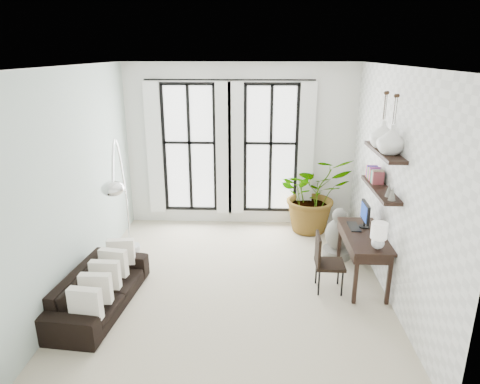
# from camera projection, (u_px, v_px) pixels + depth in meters

# --- Properties ---
(floor) EXTENTS (5.00, 5.00, 0.00)m
(floor) POSITION_uv_depth(u_px,v_px,m) (233.00, 283.00, 6.54)
(floor) COLOR #C3B79B
(floor) RESTS_ON ground
(ceiling) EXTENTS (5.00, 5.00, 0.00)m
(ceiling) POSITION_uv_depth(u_px,v_px,m) (232.00, 66.00, 5.54)
(ceiling) COLOR white
(ceiling) RESTS_ON wall_back
(wall_left) EXTENTS (0.00, 5.00, 5.00)m
(wall_left) POSITION_uv_depth(u_px,v_px,m) (76.00, 182.00, 6.13)
(wall_left) COLOR #ADC1B8
(wall_left) RESTS_ON floor
(wall_right) EXTENTS (0.00, 5.00, 5.00)m
(wall_right) POSITION_uv_depth(u_px,v_px,m) (394.00, 186.00, 5.95)
(wall_right) COLOR white
(wall_right) RESTS_ON floor
(wall_back) EXTENTS (4.50, 0.00, 4.50)m
(wall_back) POSITION_uv_depth(u_px,v_px,m) (240.00, 146.00, 8.41)
(wall_back) COLOR white
(wall_back) RESTS_ON floor
(windows) EXTENTS (3.26, 0.13, 2.65)m
(windows) POSITION_uv_depth(u_px,v_px,m) (230.00, 149.00, 8.36)
(windows) COLOR white
(windows) RESTS_ON wall_back
(wall_shelves) EXTENTS (0.25, 1.30, 0.60)m
(wall_shelves) POSITION_uv_depth(u_px,v_px,m) (381.00, 173.00, 6.09)
(wall_shelves) COLOR black
(wall_shelves) RESTS_ON wall_right
(sofa) EXTENTS (0.92, 1.96, 0.55)m
(sofa) POSITION_uv_depth(u_px,v_px,m) (100.00, 289.00, 5.87)
(sofa) COLOR black
(sofa) RESTS_ON floor
(throw_pillows) EXTENTS (0.40, 1.52, 0.40)m
(throw_pillows) POSITION_uv_depth(u_px,v_px,m) (105.00, 275.00, 5.79)
(throw_pillows) COLOR white
(throw_pillows) RESTS_ON sofa
(plant) EXTENTS (1.63, 1.49, 1.53)m
(plant) POSITION_uv_depth(u_px,v_px,m) (313.00, 193.00, 8.27)
(plant) COLOR #2D7228
(plant) RESTS_ON floor
(desk) EXTENTS (0.57, 1.35, 1.19)m
(desk) POSITION_uv_depth(u_px,v_px,m) (364.00, 239.00, 6.33)
(desk) COLOR black
(desk) RESTS_ON floor
(desk_chair) EXTENTS (0.42, 0.42, 0.88)m
(desk_chair) POSITION_uv_depth(u_px,v_px,m) (325.00, 259.00, 6.23)
(desk_chair) COLOR black
(desk_chair) RESTS_ON floor
(arc_lamp) EXTENTS (0.71, 2.03, 2.22)m
(arc_lamp) POSITION_uv_depth(u_px,v_px,m) (118.00, 169.00, 6.26)
(arc_lamp) COLOR silver
(arc_lamp) RESTS_ON floor
(buddha) EXTENTS (0.49, 0.49, 0.88)m
(buddha) POSITION_uv_depth(u_px,v_px,m) (338.00, 237.00, 7.30)
(buddha) COLOR slate
(buddha) RESTS_ON floor
(vase_a) EXTENTS (0.37, 0.37, 0.38)m
(vase_a) POSITION_uv_depth(u_px,v_px,m) (391.00, 140.00, 5.65)
(vase_a) COLOR white
(vase_a) RESTS_ON shelf_upper
(vase_b) EXTENTS (0.37, 0.37, 0.38)m
(vase_b) POSITION_uv_depth(u_px,v_px,m) (383.00, 134.00, 6.03)
(vase_b) COLOR white
(vase_b) RESTS_ON shelf_upper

